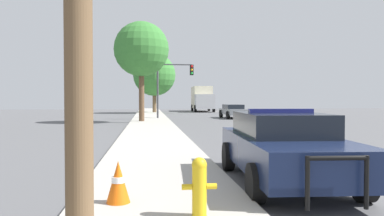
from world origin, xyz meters
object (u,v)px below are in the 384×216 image
police_car (283,146)px  traffic_light (173,79)px  fire_hydrant (199,185)px  tree_sidewalk_mid (141,50)px  box_truck (202,98)px  car_background_oncoming (233,111)px  traffic_cone (118,182)px  tree_sidewalk_far (154,75)px

police_car → traffic_light: traffic_light is taller
fire_hydrant → traffic_light: size_ratio=0.18×
fire_hydrant → traffic_light: bearing=87.0°
tree_sidewalk_mid → traffic_light: bearing=58.8°
traffic_light → box_truck: (5.33, 18.99, -1.64)m
car_background_oncoming → traffic_cone: car_background_oncoming is taller
tree_sidewalk_mid → tree_sidewalk_far: bearing=85.9°
police_car → traffic_cone: size_ratio=7.49×
fire_hydrant → tree_sidewalk_mid: (-1.17, 22.57, 4.82)m
tree_sidewalk_far → traffic_cone: tree_sidewalk_far is taller
fire_hydrant → traffic_light: (1.40, 26.80, 2.88)m
fire_hydrant → tree_sidewalk_mid: 23.10m
traffic_light → tree_sidewalk_mid: (-2.57, -4.24, 1.94)m
traffic_light → tree_sidewalk_far: (-1.30, 13.56, 1.20)m
box_truck → tree_sidewalk_mid: size_ratio=1.10×
traffic_light → tree_sidewalk_mid: bearing=-121.2°
traffic_light → car_background_oncoming: bearing=12.0°
traffic_light → car_background_oncoming: (5.62, 1.19, -2.77)m
tree_sidewalk_mid → police_car: bearing=-80.6°
fire_hydrant → car_background_oncoming: car_background_oncoming is taller
car_background_oncoming → tree_sidewalk_mid: size_ratio=0.61×
tree_sidewalk_far → traffic_light: bearing=-84.5°
police_car → fire_hydrant: size_ratio=6.01×
fire_hydrant → car_background_oncoming: (7.01, 27.99, 0.11)m
fire_hydrant → box_truck: box_truck is taller
car_background_oncoming → box_truck: 17.84m
car_background_oncoming → tree_sidewalk_far: bearing=-62.3°
traffic_cone → traffic_light: bearing=84.3°
police_car → car_background_oncoming: size_ratio=1.13×
traffic_light → box_truck: size_ratio=0.59×
tree_sidewalk_far → police_car: bearing=-86.9°
police_car → tree_sidewalk_far: (-2.06, 37.92, 3.86)m
police_car → car_background_oncoming: police_car is taller
fire_hydrant → box_truck: 46.30m
traffic_cone → police_car: bearing=25.6°
box_truck → car_background_oncoming: bearing=92.8°
box_truck → traffic_cone: 45.67m
tree_sidewalk_far → traffic_cone: 39.77m
traffic_light → traffic_cone: bearing=-95.7°
traffic_light → tree_sidewalk_far: tree_sidewalk_far is taller
box_truck → traffic_cone: size_ratio=11.94×
tree_sidewalk_far → fire_hydrant: bearing=-90.1°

